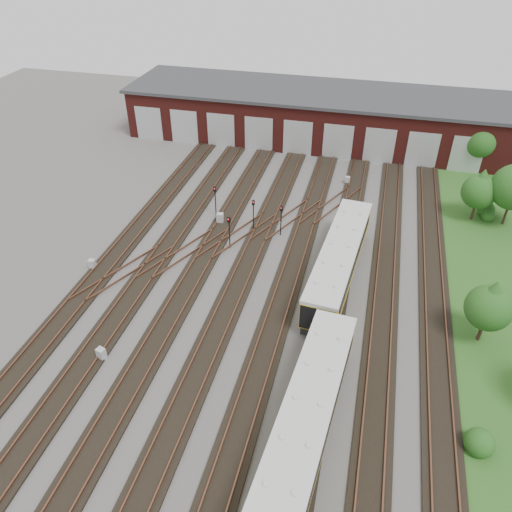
# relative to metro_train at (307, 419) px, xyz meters

# --- Properties ---
(ground) EXTENTS (120.00, 120.00, 0.00)m
(ground) POSITION_rel_metro_train_xyz_m (-6.00, 6.25, -1.97)
(ground) COLOR #4D4A47
(ground) RESTS_ON ground
(track_network) EXTENTS (30.40, 70.00, 0.33)m
(track_network) POSITION_rel_metro_train_xyz_m (-6.17, 6.83, -1.86)
(track_network) COLOR black
(track_network) RESTS_ON ground
(maintenance_shed) EXTENTS (51.00, 12.50, 6.35)m
(maintenance_shed) POSITION_rel_metro_train_xyz_m (-6.01, 46.22, 1.23)
(maintenance_shed) COLOR #511714
(maintenance_shed) RESTS_ON ground
(grass_verge) EXTENTS (8.00, 55.00, 0.05)m
(grass_verge) POSITION_rel_metro_train_xyz_m (13.00, 16.25, -1.94)
(grass_verge) COLOR #214E1A
(grass_verge) RESTS_ON ground
(metro_train) EXTENTS (4.10, 47.67, 3.20)m
(metro_train) POSITION_rel_metro_train_xyz_m (0.00, 0.00, 0.00)
(metro_train) COLOR black
(metro_train) RESTS_ON ground
(signal_mast_0) EXTENTS (0.28, 0.26, 3.29)m
(signal_mast_0) POSITION_rel_metro_train_xyz_m (-13.31, 23.51, 0.14)
(signal_mast_0) COLOR black
(signal_mast_0) RESTS_ON ground
(signal_mast_1) EXTENTS (0.32, 0.30, 3.30)m
(signal_mast_1) POSITION_rel_metro_train_xyz_m (-10.26, 18.33, 0.16)
(signal_mast_1) COLOR black
(signal_mast_1) RESTS_ON ground
(signal_mast_2) EXTENTS (0.28, 0.26, 3.38)m
(signal_mast_2) POSITION_rel_metro_train_xyz_m (-8.87, 21.71, 0.18)
(signal_mast_2) COLOR black
(signal_mast_2) RESTS_ON ground
(signal_mast_3) EXTENTS (0.27, 0.25, 3.19)m
(signal_mast_3) POSITION_rel_metro_train_xyz_m (-6.13, 21.60, 0.07)
(signal_mast_3) COLOR black
(signal_mast_3) RESTS_ON ground
(relay_cabinet_0) EXTENTS (0.59, 0.50, 0.95)m
(relay_cabinet_0) POSITION_rel_metro_train_xyz_m (-21.00, 12.20, -1.49)
(relay_cabinet_0) COLOR #A8ABAD
(relay_cabinet_0) RESTS_ON ground
(relay_cabinet_1) EXTENTS (0.74, 0.65, 1.11)m
(relay_cabinet_1) POSITION_rel_metro_train_xyz_m (-12.44, 22.18, -1.42)
(relay_cabinet_1) COLOR #A8ABAD
(relay_cabinet_1) RESTS_ON ground
(relay_cabinet_2) EXTENTS (0.69, 0.63, 0.96)m
(relay_cabinet_2) POSITION_rel_metro_train_xyz_m (-15.05, 2.83, -1.49)
(relay_cabinet_2) COLOR #A8ABAD
(relay_cabinet_2) RESTS_ON ground
(relay_cabinet_3) EXTENTS (0.55, 0.47, 0.86)m
(relay_cabinet_3) POSITION_rel_metro_train_xyz_m (-0.98, 33.89, -1.54)
(relay_cabinet_3) COLOR #A8ABAD
(relay_cabinet_3) RESTS_ON ground
(relay_cabinet_4) EXTENTS (0.68, 0.62, 0.95)m
(relay_cabinet_4) POSITION_rel_metro_train_xyz_m (-1.32, 18.92, -1.50)
(relay_cabinet_4) COLOR #A8ABAD
(relay_cabinet_4) RESTS_ON ground
(tree_0) EXTENTS (3.75, 3.75, 6.22)m
(tree_0) POSITION_rel_metro_train_xyz_m (13.28, 41.25, 2.02)
(tree_0) COLOR #332017
(tree_0) RESTS_ON ground
(tree_1) EXTENTS (3.40, 3.40, 5.63)m
(tree_1) POSITION_rel_metro_train_xyz_m (12.05, 29.14, 1.65)
(tree_1) COLOR #332017
(tree_1) RESTS_ON ground
(tree_3) EXTENTS (3.34, 3.34, 5.54)m
(tree_3) POSITION_rel_metro_train_xyz_m (10.96, 11.40, 1.59)
(tree_3) COLOR #332017
(tree_3) RESTS_ON ground
(bush_0) EXTENTS (1.77, 1.77, 1.77)m
(bush_0) POSITION_rel_metro_train_xyz_m (10.00, 1.86, -1.08)
(bush_0) COLOR #1F4C15
(bush_0) RESTS_ON ground
(bush_1) EXTENTS (1.71, 1.71, 1.71)m
(bush_1) POSITION_rel_metro_train_xyz_m (13.49, 30.40, -1.11)
(bush_1) COLOR #1F4C15
(bush_1) RESTS_ON ground
(bush_2) EXTENTS (1.30, 1.30, 1.30)m
(bush_2) POSITION_rel_metro_train_xyz_m (13.56, 29.48, -1.32)
(bush_2) COLOR #1F4C15
(bush_2) RESTS_ON ground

